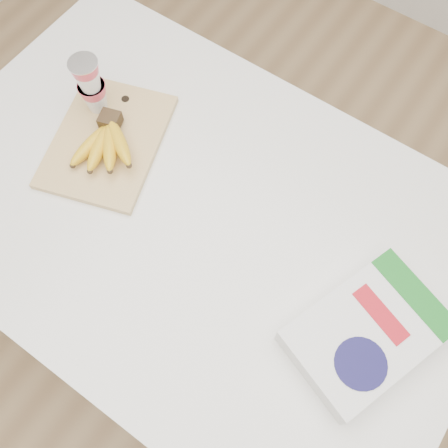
# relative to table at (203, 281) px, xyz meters

# --- Properties ---
(room) EXTENTS (4.00, 4.00, 4.00)m
(room) POSITION_rel_table_xyz_m (0.00, 0.00, 0.85)
(room) COLOR tan
(room) RESTS_ON ground
(table) EXTENTS (1.34, 0.89, 1.00)m
(table) POSITION_rel_table_xyz_m (0.00, 0.00, 0.00)
(table) COLOR white
(table) RESTS_ON ground
(cutting_board) EXTENTS (0.34, 0.40, 0.02)m
(cutting_board) POSITION_rel_table_xyz_m (-0.29, 0.03, 0.51)
(cutting_board) COLOR tan
(cutting_board) RESTS_ON table
(bananas) EXTENTS (0.17, 0.18, 0.06)m
(bananas) POSITION_rel_table_xyz_m (-0.27, 0.02, 0.54)
(bananas) COLOR #382816
(bananas) RESTS_ON cutting_board
(yogurt_stack) EXTENTS (0.07, 0.07, 0.16)m
(yogurt_stack) POSITION_rel_table_xyz_m (-0.37, 0.10, 0.61)
(yogurt_stack) COLOR white
(yogurt_stack) RESTS_ON cutting_board
(cereal_box) EXTENTS (0.29, 0.35, 0.07)m
(cereal_box) POSITION_rel_table_xyz_m (0.45, -0.03, 0.54)
(cereal_box) COLOR white
(cereal_box) RESTS_ON table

